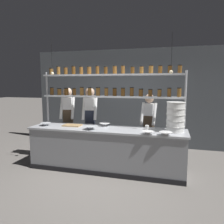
{
  "coord_description": "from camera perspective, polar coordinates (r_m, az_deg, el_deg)",
  "views": [
    {
      "loc": [
        1.33,
        -4.37,
        1.88
      ],
      "look_at": [
        0.07,
        0.2,
        1.25
      ],
      "focal_mm": 35.0,
      "sensor_mm": 36.0,
      "label": 1
    }
  ],
  "objects": [
    {
      "name": "ground_plane",
      "position": [
        4.94,
        -1.5,
        -14.78
      ],
      "size": [
        40.0,
        40.0,
        0.0
      ],
      "primitive_type": "plane",
      "color": "slate"
    },
    {
      "name": "back_wall",
      "position": [
        6.63,
        3.77,
        3.73
      ],
      "size": [
        5.75,
        0.12,
        2.87
      ],
      "primitive_type": "cube",
      "color": "#4C5156",
      "rests_on": "ground_plane"
    },
    {
      "name": "prep_counter",
      "position": [
        4.78,
        -1.53,
        -9.68
      ],
      "size": [
        3.35,
        0.76,
        0.92
      ],
      "color": "gray",
      "rests_on": "ground_plane"
    },
    {
      "name": "spice_shelf_unit",
      "position": [
        4.89,
        -0.62,
        6.67
      ],
      "size": [
        3.24,
        0.28,
        2.27
      ],
      "color": "#ADAFB5",
      "rests_on": "ground_plane"
    },
    {
      "name": "chef_left",
      "position": [
        5.63,
        -11.41,
        -1.24
      ],
      "size": [
        0.4,
        0.33,
        1.76
      ],
      "rotation": [
        0.0,
        0.0,
        0.2
      ],
      "color": "black",
      "rests_on": "ground_plane"
    },
    {
      "name": "chef_center",
      "position": [
        5.4,
        -5.72,
        -1.48
      ],
      "size": [
        0.4,
        0.33,
        1.77
      ],
      "rotation": [
        0.0,
        0.0,
        0.16
      ],
      "color": "black",
      "rests_on": "ground_plane"
    },
    {
      "name": "chef_right",
      "position": [
        5.21,
        9.58,
        -2.97
      ],
      "size": [
        0.4,
        0.32,
        1.63
      ],
      "rotation": [
        0.0,
        0.0,
        -0.19
      ],
      "color": "black",
      "rests_on": "ground_plane"
    },
    {
      "name": "container_stack",
      "position": [
        4.46,
        16.26,
        -1.25
      ],
      "size": [
        0.36,
        0.36,
        0.59
      ],
      "color": "white",
      "rests_on": "prep_counter"
    },
    {
      "name": "cutting_board",
      "position": [
        5.01,
        -10.33,
        -3.44
      ],
      "size": [
        0.4,
        0.26,
        0.02
      ],
      "color": "#A88456",
      "rests_on": "prep_counter"
    },
    {
      "name": "prep_bowl_near_left",
      "position": [
        5.18,
        -16.97,
        -3.07
      ],
      "size": [
        0.23,
        0.23,
        0.06
      ],
      "color": "silver",
      "rests_on": "prep_counter"
    },
    {
      "name": "prep_bowl_center_front",
      "position": [
        4.16,
        13.83,
        -5.51
      ],
      "size": [
        0.24,
        0.24,
        0.07
      ],
      "color": "white",
      "rests_on": "prep_counter"
    },
    {
      "name": "prep_bowl_center_back",
      "position": [
        4.18,
        9.38,
        -5.36
      ],
      "size": [
        0.22,
        0.22,
        0.06
      ],
      "color": "white",
      "rests_on": "prep_counter"
    },
    {
      "name": "prep_bowl_near_right",
      "position": [
        4.91,
        -1.91,
        -3.29
      ],
      "size": [
        0.24,
        0.24,
        0.07
      ],
      "color": "white",
      "rests_on": "prep_counter"
    },
    {
      "name": "prep_bowl_far_left",
      "position": [
        4.56,
        -5.69,
        -4.12
      ],
      "size": [
        0.26,
        0.26,
        0.07
      ],
      "color": "#B2B7BC",
      "rests_on": "prep_counter"
    },
    {
      "name": "serving_cup_front",
      "position": [
        4.58,
        9.12,
        -4.0
      ],
      "size": [
        0.08,
        0.08,
        0.09
      ],
      "color": "silver",
      "rests_on": "prep_counter"
    },
    {
      "name": "pendant_light_row",
      "position": [
        4.57,
        -1.24,
        10.75
      ],
      "size": [
        2.61,
        0.07,
        0.77
      ],
      "color": "black"
    }
  ]
}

